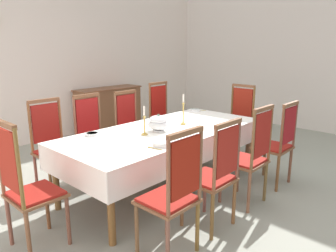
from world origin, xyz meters
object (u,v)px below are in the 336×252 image
Objects in this scene: chair_north_a at (53,144)px; soup_tureen at (159,123)px; bowl_near_left at (162,144)px; spoon_primary at (151,148)px; chair_south_d at (277,142)px; bowl_far_left at (92,134)px; chair_head_east at (238,120)px; bowl_near_right at (196,110)px; dining_table at (165,135)px; chair_head_west at (27,186)px; candlestick_west at (144,124)px; sideboard at (109,109)px; chair_north_d at (164,117)px; chair_north_b at (94,135)px; chair_south_a at (173,193)px; chair_north_c at (132,126)px; spoon_secondary at (198,110)px; candlestick_east at (183,112)px; chair_south_b at (215,173)px.

chair_north_a is 1.33m from soup_tureen.
bowl_near_left reaches higher than spoon_primary.
chair_south_d is 1.77m from spoon_primary.
chair_north_a reaches higher than bowl_far_left.
chair_head_east is 7.58× the size of bowl_near_right.
soup_tureen is (-0.11, -0.00, 0.17)m from dining_table.
chair_head_west reaches higher than soup_tureen.
candlestick_west is 3.29m from sideboard.
spoon_primary is (-2.36, -0.40, 0.18)m from chair_head_east.
chair_head_west reaches higher than chair_north_d.
sideboard is at bearing -132.01° from chair_north_b.
chair_head_east is at bearing 98.69° from sideboard.
chair_south_d reaches higher than bowl_far_left.
spoon_primary is 3.77m from sideboard.
chair_north_a is 0.78× the size of sideboard.
chair_north_b is 6.40× the size of bowl_near_left.
spoon_primary is (1.09, -0.40, 0.17)m from chair_head_west.
chair_south_a is 1.20m from candlestick_west.
chair_north_c is 2.08m from sideboard.
bowl_far_left is 0.85× the size of spoon_secondary.
bowl_near_left is 0.89m from bowl_far_left.
chair_north_a reaches higher than spoon_primary.
bowl_far_left is at bearing 158.87° from candlestick_east.
chair_north_d is 4.56× the size of soup_tureen.
chair_head_west is 3.00m from spoon_secondary.
chair_south_a is 7.49× the size of bowl_near_right.
candlestick_east is at bearing 125.55° from chair_north_b.
chair_head_east is (0.70, 0.98, 0.02)m from chair_south_d.
chair_head_west is at bearing -171.78° from bowl_near_right.
chair_north_b is 2.48m from sideboard.
chair_north_b is 1.44m from bowl_near_left.
chair_north_c is at bearing 62.07° from sideboard.
chair_head_west is at bearing 180.00° from soup_tureen.
spoon_primary is at bearing 103.26° from chair_north_a.
bowl_far_left is at bearing 17.51° from chair_north_d.
dining_table is 0.68m from bowl_near_left.
chair_north_a is 0.96× the size of chair_north_d.
spoon_primary is (-0.27, 0.58, 0.19)m from chair_south_b.
chair_north_b is 0.95× the size of chair_head_west.
chair_south_a is 1.01× the size of chair_north_a.
candlestick_west is at bearing 180.00° from soup_tureen.
candlestick_west is at bearing 122.02° from chair_north_a.
sideboard reaches higher than spoon_primary.
bowl_far_left is (-1.08, -0.56, 0.21)m from chair_north_c.
dining_table is 0.75m from spoon_primary.
spoon_primary is (-0.29, -0.40, -0.13)m from candlestick_west.
bowl_near_right is 0.10m from spoon_secondary.
chair_north_d is 1.02× the size of chair_head_east.
bowl_far_left is at bearing 90.75° from spoon_primary.
bowl_near_left is 0.99× the size of spoon_primary.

